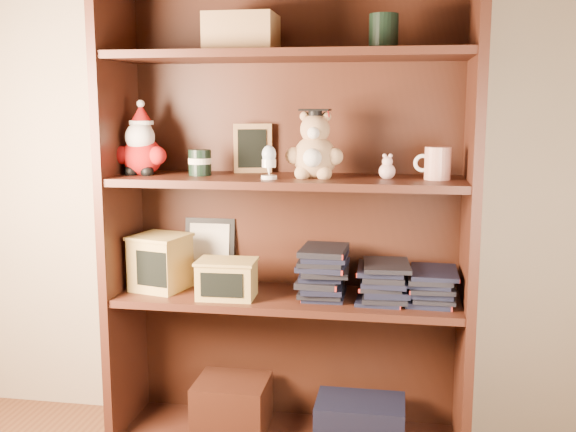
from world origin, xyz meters
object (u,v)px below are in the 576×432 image
treats_box (160,262)px  grad_teddy_bear (315,151)px  bookcase (290,226)px  teacher_mug (437,163)px

treats_box → grad_teddy_bear: bearing=-0.6°
bookcase → grad_teddy_bear: (0.09, -0.06, 0.26)m
bookcase → grad_teddy_bear: bookcase is taller
treats_box → teacher_mug: bearing=0.1°
bookcase → grad_teddy_bear: 0.28m
grad_teddy_bear → teacher_mug: bearing=1.0°
teacher_mug → treats_box: (-0.92, -0.00, -0.35)m
grad_teddy_bear → treats_box: size_ratio=1.08×
teacher_mug → treats_box: 0.99m
grad_teddy_bear → teacher_mug: (0.39, 0.01, -0.03)m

